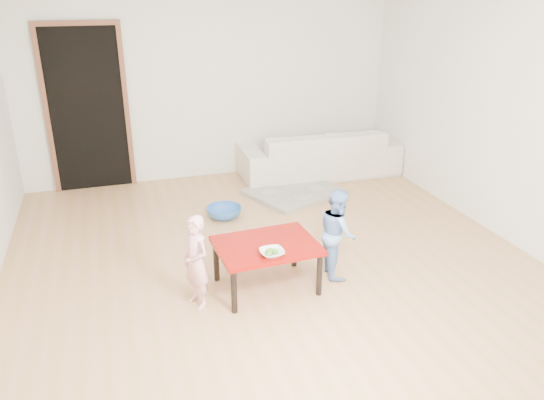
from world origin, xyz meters
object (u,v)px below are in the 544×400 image
child_pink (196,262)px  child_blue (337,232)px  sofa (319,152)px  bowl (272,253)px  basin (224,212)px  red_table (267,266)px

child_pink → child_blue: child_blue is taller
sofa → bowl: (-1.60, -2.90, 0.14)m
bowl → child_pink: size_ratio=0.25×
child_blue → basin: 1.75m
sofa → child_pink: size_ratio=2.73×
sofa → bowl: 3.31m
red_table → basin: 1.61m
sofa → child_pink: bearing=52.7°
red_table → bowl: size_ratio=4.30×
sofa → basin: 1.95m
child_blue → red_table: bearing=102.0°
basin → child_blue: bearing=-65.3°
child_blue → basin: (-0.71, 1.55, -0.35)m
red_table → child_pink: bearing=-172.3°
child_pink → bowl: bearing=53.3°
red_table → basin: bearing=90.8°
child_pink → child_blue: 1.33m
sofa → basin: (-1.61, -1.07, -0.26)m
sofa → basin: sofa is taller
bowl → basin: size_ratio=0.50×
basin → bowl: bearing=-89.9°
sofa → basin: bearing=35.1°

